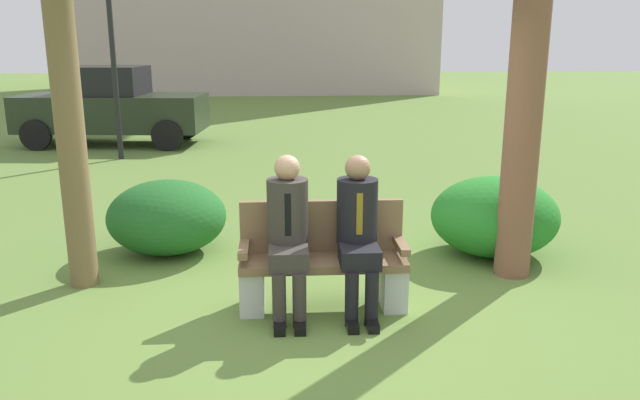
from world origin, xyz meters
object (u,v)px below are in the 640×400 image
Objects in this scene: shrub_near_bench at (495,216)px; parked_car_near at (111,106)px; shrub_mid_lawn at (167,217)px; street_lamp at (112,44)px; seated_man_left at (288,228)px; park_bench at (323,262)px; seated_man_right at (358,227)px.

shrub_near_bench is 0.33× the size of parked_car_near.
shrub_mid_lawn is 6.13m from street_lamp.
street_lamp is at bearing 113.44° from seated_man_left.
shrub_near_bench is at bearing -4.67° from shrub_mid_lawn.
parked_car_near is at bearing 114.31° from park_bench.
shrub_near_bench is 1.06× the size of shrub_mid_lawn.
street_lamp is (-5.31, 5.85, 1.73)m from shrub_near_bench.
park_bench is 1.11× the size of shrub_mid_lawn.
street_lamp is at bearing 115.73° from park_bench.
street_lamp reaches higher than shrub_mid_lawn.
parked_car_near is at bearing 115.53° from seated_man_right.
seated_man_left is at bearing -158.21° from park_bench.
shrub_near_bench is at bearing 31.29° from seated_man_left.
street_lamp reaches higher than seated_man_left.
seated_man_right is 9.90m from parked_car_near.
shrub_near_bench is at bearing 39.48° from seated_man_right.
shrub_mid_lawn is at bearing -71.66° from street_lamp.
street_lamp reaches higher than shrub_near_bench.
parked_car_near is (-5.89, 7.60, 0.42)m from shrub_near_bench.
park_bench is 1.05× the size of seated_man_left.
seated_man_right is 0.38× the size of street_lamp.
street_lamp is (-1.85, 5.57, 1.76)m from shrub_mid_lawn.
street_lamp is at bearing 108.34° from shrub_mid_lawn.
park_bench is 2.26m from shrub_near_bench.
seated_man_right is 1.05× the size of shrub_mid_lawn.
seated_man_right is 0.99× the size of shrub_near_bench.
shrub_near_bench reaches higher than shrub_mid_lawn.
park_bench reaches higher than shrub_near_bench.
seated_man_left is 0.99× the size of shrub_near_bench.
shrub_mid_lawn is (-1.27, 1.62, -0.35)m from seated_man_left.
shrub_near_bench is 8.09m from street_lamp.
seated_man_right reaches higher than park_bench.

